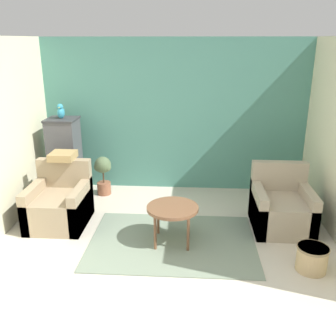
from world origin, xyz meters
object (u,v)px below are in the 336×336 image
armchair_left (59,205)px  coffee_table (173,210)px  armchair_right (281,208)px  birdcage (65,158)px  potted_plant (103,172)px  parrot (61,112)px  wicker_basket (312,258)px

armchair_left → coffee_table: bearing=-14.9°
coffee_table → armchair_right: size_ratio=0.76×
birdcage → potted_plant: bearing=8.6°
coffee_table → armchair_right: (1.45, 0.51, -0.17)m
potted_plant → coffee_table: bearing=-50.7°
birdcage → potted_plant: (0.58, 0.09, -0.25)m
coffee_table → armchair_left: armchair_left is taller
parrot → wicker_basket: parrot is taller
armchair_left → wicker_basket: 3.31m
birdcage → parrot: bearing=90.0°
armchair_left → armchair_right: bearing=1.7°
armchair_right → birdcage: size_ratio=0.65×
wicker_basket → armchair_right: bearing=97.1°
coffee_table → wicker_basket: (1.58, -0.51, -0.29)m
birdcage → wicker_basket: size_ratio=3.67×
birdcage → potted_plant: size_ratio=1.99×
birdcage → potted_plant: birdcage is taller
wicker_basket → birdcage: bearing=150.5°
coffee_table → potted_plant: (-1.23, 1.50, -0.06)m
armchair_right → parrot: (-3.26, 0.90, 1.12)m
coffee_table → birdcage: (-1.81, 1.41, 0.19)m
potted_plant → parrot: bearing=-171.6°
armchair_left → armchair_right: 3.05m
coffee_table → wicker_basket: bearing=-17.8°
armchair_left → armchair_right: (3.05, 0.09, 0.00)m
parrot → potted_plant: parrot is taller
armchair_left → potted_plant: 1.14m
armchair_right → wicker_basket: 1.03m
armchair_left → birdcage: bearing=102.3°
parrot → birdcage: bearing=-90.0°
coffee_table → birdcage: bearing=142.1°
armchair_left → parrot: size_ratio=3.58×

